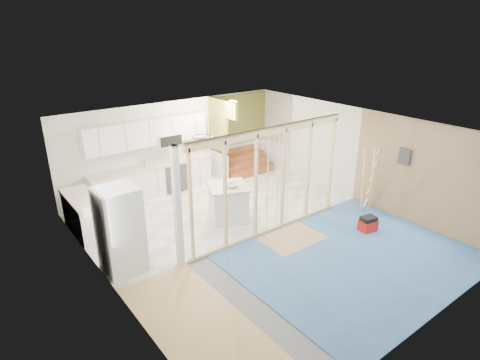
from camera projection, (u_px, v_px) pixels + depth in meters
room at (260, 185)px, 9.02m from camera, size 7.01×8.01×2.61m
floor_overlays at (260, 233)px, 9.58m from camera, size 7.00×8.00×0.03m
stud_frame at (253, 175)px, 8.80m from camera, size 4.66×0.14×2.60m
base_cabinets at (135, 189)px, 10.91m from camera, size 4.45×2.24×0.93m
upper_cabinets at (150, 133)px, 11.18m from camera, size 3.60×0.41×0.85m
green_partition at (236, 146)px, 13.01m from camera, size 2.25×1.51×2.60m
pot_rack at (202, 139)px, 10.00m from camera, size 0.52×0.52×0.72m
sheathing_panel at (426, 176)px, 9.50m from camera, size 0.02×4.00×2.60m
electrical_panel at (405, 157)px, 9.79m from camera, size 0.04×0.30×0.40m
ceiling_light at (231, 103)px, 11.58m from camera, size 0.32×0.32×0.08m
fridge at (120, 230)px, 7.90m from camera, size 0.80×0.77×1.79m
island at (228, 203)px, 10.09m from camera, size 1.25×1.25×0.94m
bowl at (232, 186)px, 9.83m from camera, size 0.29×0.29×0.07m
soap_bottle_a at (146, 162)px, 11.23m from camera, size 0.12×0.12×0.27m
soap_bottle_b at (200, 152)px, 12.26m from camera, size 0.10×0.11×0.17m
toolbox at (368, 224)px, 9.64m from camera, size 0.45×0.37×0.38m
ladder at (368, 179)px, 10.38m from camera, size 0.95×0.20×1.80m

